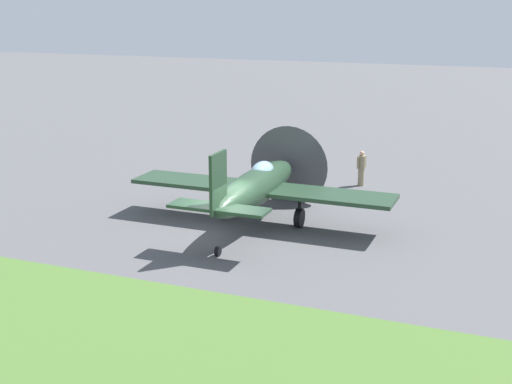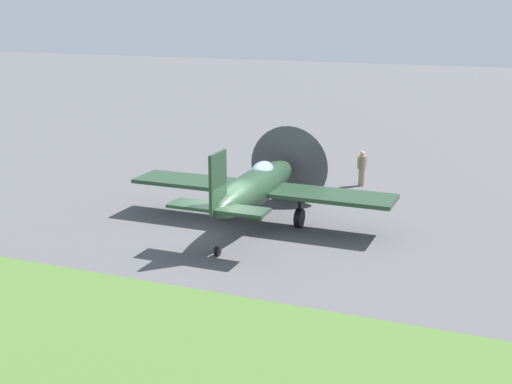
{
  "view_description": "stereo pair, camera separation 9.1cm",
  "coord_description": "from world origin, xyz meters",
  "views": [
    {
      "loc": [
        10.0,
        -21.67,
        8.66
      ],
      "look_at": [
        0.29,
        2.74,
        1.43
      ],
      "focal_mm": 48.43,
      "sensor_mm": 36.0,
      "label": 1
    },
    {
      "loc": [
        10.09,
        -21.64,
        8.66
      ],
      "look_at": [
        0.29,
        2.74,
        1.43
      ],
      "focal_mm": 48.43,
      "sensor_mm": 36.0,
      "label": 2
    }
  ],
  "objects": [
    {
      "name": "ground_plane",
      "position": [
        0.0,
        0.0,
        0.0
      ],
      "size": [
        160.0,
        160.0,
        0.0
      ],
      "primitive_type": "plane",
      "color": "#515154"
    },
    {
      "name": "grass_verge",
      "position": [
        0.0,
        -9.27,
        0.0
      ],
      "size": [
        120.0,
        11.0,
        0.01
      ],
      "primitive_type": "cube",
      "color": "#476B2D",
      "rests_on": "ground"
    },
    {
      "name": "airplane_lead",
      "position": [
        0.29,
        2.91,
        1.63
      ],
      "size": [
        10.83,
        8.62,
        3.89
      ],
      "rotation": [
        0.0,
        0.0,
        -0.0
      ],
      "color": "#233D28",
      "rests_on": "ground"
    },
    {
      "name": "ground_crew_chief",
      "position": [
        2.7,
        10.57,
        0.91
      ],
      "size": [
        0.38,
        0.57,
        1.73
      ],
      "rotation": [
        0.0,
        0.0,
        4.21
      ],
      "color": "#847A5B",
      "rests_on": "ground"
    }
  ]
}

